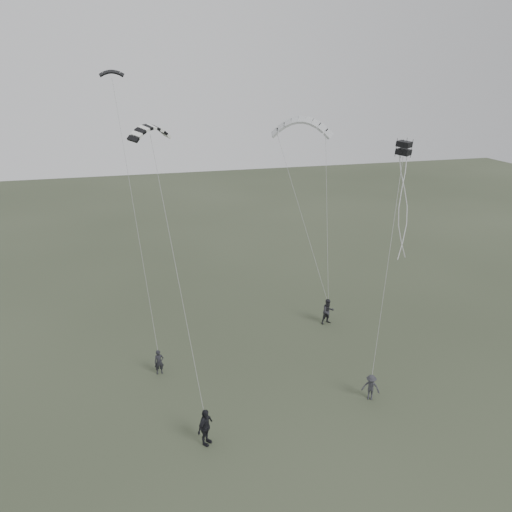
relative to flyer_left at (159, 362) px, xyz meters
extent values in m
plane|color=#333A28|center=(5.57, -4.57, -0.79)|extent=(140.00, 140.00, 0.00)
imported|color=black|center=(0.00, 0.00, 0.00)|extent=(0.61, 0.43, 1.57)
imported|color=#242328|center=(12.42, 3.37, 0.18)|extent=(1.03, 0.86, 1.93)
imported|color=black|center=(1.69, -6.85, 0.21)|extent=(1.14, 1.18, 1.98)
imported|color=#2C2C32|center=(11.21, -5.66, -0.02)|extent=(1.14, 1.03, 1.54)
camera|label=1|loc=(-1.09, -26.78, 16.47)|focal=35.00mm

